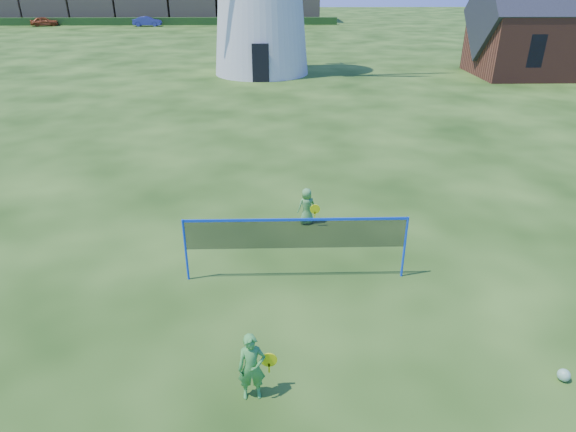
# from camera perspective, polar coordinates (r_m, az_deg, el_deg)

# --- Properties ---
(ground) EXTENTS (220.00, 220.00, 0.00)m
(ground) POSITION_cam_1_polar(r_m,az_deg,el_deg) (11.35, -0.95, -7.95)
(ground) COLOR black
(ground) RESTS_ON ground
(chapel) EXTENTS (12.85, 6.23, 10.86)m
(chapel) POSITION_cam_1_polar(r_m,az_deg,el_deg) (40.77, 30.00, 18.31)
(chapel) COLOR brown
(chapel) RESTS_ON ground
(badminton_net) EXTENTS (5.05, 0.05, 1.55)m
(badminton_net) POSITION_cam_1_polar(r_m,az_deg,el_deg) (11.00, 0.92, -2.20)
(badminton_net) COLOR blue
(badminton_net) RESTS_ON ground
(player_girl) EXTENTS (0.66, 0.36, 1.26)m
(player_girl) POSITION_cam_1_polar(r_m,az_deg,el_deg) (8.38, -4.24, -17.16)
(player_girl) COLOR green
(player_girl) RESTS_ON ground
(player_boy) EXTENTS (0.66, 0.49, 1.06)m
(player_boy) POSITION_cam_1_polar(r_m,az_deg,el_deg) (13.79, 2.19, 1.14)
(player_boy) COLOR #4F9347
(player_boy) RESTS_ON ground
(play_ball) EXTENTS (0.22, 0.22, 0.22)m
(play_ball) POSITION_cam_1_polar(r_m,az_deg,el_deg) (10.19, 29.45, -15.83)
(play_ball) COLOR green
(play_ball) RESTS_ON ground
(hedge) EXTENTS (62.00, 0.80, 1.00)m
(hedge) POSITION_cam_1_polar(r_m,az_deg,el_deg) (78.74, -18.98, 20.65)
(hedge) COLOR #193814
(hedge) RESTS_ON ground
(car_left) EXTENTS (3.86, 2.63, 1.22)m
(car_left) POSITION_cam_1_polar(r_m,az_deg,el_deg) (80.96, -26.54, 19.61)
(car_left) COLOR #953E1B
(car_left) RESTS_ON ground
(car_right) EXTENTS (3.87, 1.37, 1.27)m
(car_right) POSITION_cam_1_polar(r_m,az_deg,el_deg) (75.82, -16.07, 20.95)
(car_right) COLOR navy
(car_right) RESTS_ON ground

